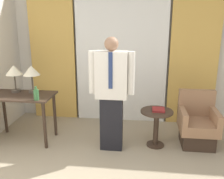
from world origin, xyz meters
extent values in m
cube|color=silver|center=(0.00, 2.73, 1.35)|extent=(10.00, 0.06, 2.70)
cube|color=white|center=(0.00, 2.60, 1.29)|extent=(1.68, 0.06, 2.58)
cube|color=gold|center=(-1.31, 2.60, 1.29)|extent=(0.85, 0.06, 2.58)
cube|color=gold|center=(1.31, 2.60, 1.29)|extent=(0.85, 0.06, 2.58)
cube|color=#38281E|center=(-1.48, 1.54, 0.76)|extent=(1.01, 0.57, 0.03)
cylinder|color=#38281E|center=(-1.04, 1.32, 0.37)|extent=(0.05, 0.05, 0.74)
cylinder|color=#38281E|center=(-1.93, 1.77, 0.37)|extent=(0.05, 0.05, 0.74)
cylinder|color=#38281E|center=(-1.04, 1.77, 0.37)|extent=(0.05, 0.05, 0.74)
cylinder|color=#4C4238|center=(-1.63, 1.68, 0.79)|extent=(0.14, 0.14, 0.04)
cylinder|color=#4C4238|center=(-1.63, 1.68, 0.94)|extent=(0.02, 0.02, 0.25)
cone|color=beige|center=(-1.63, 1.68, 1.14)|extent=(0.26, 0.26, 0.15)
cylinder|color=#4C4238|center=(-1.34, 1.68, 0.79)|extent=(0.14, 0.14, 0.04)
cylinder|color=#4C4238|center=(-1.34, 1.68, 0.94)|extent=(0.02, 0.02, 0.25)
cone|color=beige|center=(-1.34, 1.68, 1.14)|extent=(0.26, 0.26, 0.15)
cylinder|color=#336638|center=(-1.13, 1.33, 0.85)|extent=(0.08, 0.08, 0.16)
cylinder|color=#336638|center=(-1.13, 1.33, 0.95)|extent=(0.03, 0.03, 0.04)
cube|color=black|center=(-0.04, 1.43, 0.41)|extent=(0.33, 0.17, 0.81)
cube|color=silver|center=(-0.04, 1.43, 1.15)|extent=(0.46, 0.20, 0.68)
cube|color=navy|center=(-0.04, 1.32, 1.24)|extent=(0.06, 0.01, 0.51)
cylinder|color=silver|center=(-0.32, 1.43, 1.19)|extent=(0.10, 0.10, 0.61)
cylinder|color=silver|center=(0.24, 1.43, 1.19)|extent=(0.10, 0.10, 0.61)
sphere|color=#936B51|center=(-0.04, 1.43, 1.59)|extent=(0.20, 0.20, 0.20)
cube|color=#38281E|center=(1.28, 1.70, 0.12)|extent=(0.48, 0.49, 0.24)
cube|color=#936B4C|center=(1.28, 1.70, 0.32)|extent=(0.56, 0.58, 0.16)
cube|color=#936B4C|center=(1.28, 1.95, 0.62)|extent=(0.56, 0.10, 0.43)
cube|color=#936B4C|center=(1.04, 1.70, 0.49)|extent=(0.08, 0.58, 0.18)
cube|color=#936B4C|center=(1.52, 1.70, 0.49)|extent=(0.08, 0.58, 0.18)
cylinder|color=#38281E|center=(0.64, 1.60, 0.01)|extent=(0.27, 0.27, 0.02)
cylinder|color=#38281E|center=(0.64, 1.60, 0.28)|extent=(0.08, 0.08, 0.55)
cylinder|color=#38281E|center=(0.64, 1.60, 0.57)|extent=(0.49, 0.49, 0.02)
cube|color=maroon|center=(0.66, 1.61, 0.59)|extent=(0.19, 0.20, 0.03)
camera|label=1|loc=(0.38, -1.99, 1.92)|focal=40.00mm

